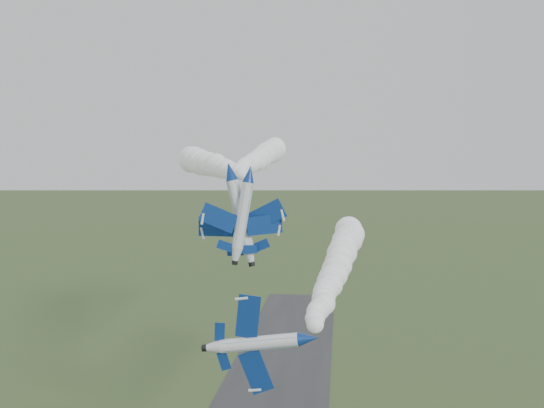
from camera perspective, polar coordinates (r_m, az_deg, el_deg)
The scene contains 6 objects.
jet_lead at distance 58.98m, azimuth 3.49°, elevation -12.55°, with size 3.52×11.63×9.51m.
smoke_trail_jet_lead at distance 90.67m, azimuth 6.20°, elevation -5.60°, with size 5.28×61.03×5.28m, color white, non-canonical shape.
jet_pair_left at distance 78.76m, azimuth -3.99°, elevation 3.10°, with size 11.27×13.89×4.08m.
smoke_trail_jet_pair_left at distance 119.37m, azimuth -0.90°, elevation 4.47°, with size 5.46×75.00×5.46m, color white, non-canonical shape.
jet_pair_right at distance 77.47m, azimuth -2.11°, elevation 2.87°, with size 10.76×12.59×3.53m.
smoke_trail_jet_pair_right at distance 115.81m, azimuth -5.99°, elevation 3.75°, with size 5.91×72.18×5.91m, color white, non-canonical shape.
Camera 1 is at (14.13, -60.12, 49.59)m, focal length 40.00 mm.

